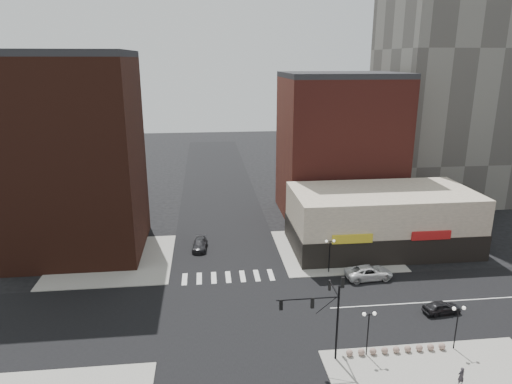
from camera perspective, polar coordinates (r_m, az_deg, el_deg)
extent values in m
plane|color=black|center=(47.68, -2.82, -15.01)|extent=(240.00, 240.00, 0.00)
cube|color=black|center=(47.68, -2.82, -15.00)|extent=(200.00, 14.00, 0.02)
cube|color=black|center=(47.67, -2.82, -15.00)|extent=(14.00, 200.00, 0.02)
cube|color=gray|center=(61.67, -17.44, -8.11)|extent=(15.00, 15.00, 0.12)
cube|color=gray|center=(62.75, 9.72, -7.13)|extent=(15.00, 15.00, 0.12)
cube|color=#3D1C13|center=(62.70, -21.79, 3.85)|extent=(16.00, 15.00, 25.00)
cube|color=#3D1C13|center=(82.53, -27.33, 1.31)|extent=(20.00, 18.00, 12.00)
cube|color=maroon|center=(74.63, 10.31, 5.41)|extent=(18.00, 15.00, 22.00)
cube|color=beige|center=(63.84, 15.39, -3.29)|extent=(24.00, 12.00, 8.00)
cube|color=black|center=(64.62, 15.24, -5.21)|extent=(24.20, 12.20, 3.40)
cylinder|color=black|center=(40.22, 10.13, -15.90)|extent=(0.18, 0.18, 7.00)
cylinder|color=black|center=(38.34, 6.49, -13.11)|extent=(5.20, 0.11, 0.11)
cylinder|color=black|center=(39.04, 8.81, -13.81)|extent=(1.72, 0.06, 1.46)
cylinder|color=black|center=(40.22, 9.70, -11.76)|extent=(0.11, 3.00, 0.11)
cube|color=black|center=(38.14, 3.15, -13.88)|extent=(0.28, 0.18, 0.95)
sphere|color=red|center=(37.99, 3.15, -13.49)|extent=(0.16, 0.16, 0.16)
cube|color=black|center=(38.62, 7.06, -13.58)|extent=(0.28, 0.18, 0.95)
sphere|color=red|center=(38.47, 7.08, -13.20)|extent=(0.16, 0.16, 0.16)
cube|color=black|center=(41.50, 9.18, -11.42)|extent=(0.18, 0.28, 0.95)
sphere|color=red|center=(41.37, 9.20, -11.06)|extent=(0.16, 0.16, 0.16)
cube|color=black|center=(38.42, 10.78, -11.05)|extent=(0.28, 0.18, 0.95)
sphere|color=red|center=(38.28, 10.80, -10.65)|extent=(0.16, 0.16, 0.16)
cylinder|color=black|center=(41.93, 13.79, -16.91)|extent=(0.11, 0.11, 4.00)
cylinder|color=black|center=(40.93, 13.97, -14.68)|extent=(0.90, 0.06, 0.06)
sphere|color=white|center=(40.74, 13.37, -14.63)|extent=(0.32, 0.32, 0.32)
sphere|color=white|center=(41.03, 14.59, -14.48)|extent=(0.32, 0.32, 0.32)
cylinder|color=black|center=(45.11, 23.74, -15.35)|extent=(0.11, 0.11, 4.00)
cylinder|color=black|center=(44.19, 24.02, -13.24)|extent=(0.90, 0.06, 0.06)
sphere|color=white|center=(43.93, 23.52, -13.21)|extent=(0.32, 0.32, 0.32)
sphere|color=white|center=(44.36, 24.55, -13.04)|extent=(0.32, 0.32, 0.32)
cylinder|color=black|center=(55.57, 9.16, -7.97)|extent=(0.11, 0.11, 4.00)
cylinder|color=black|center=(54.82, 9.25, -6.16)|extent=(0.90, 0.06, 0.06)
sphere|color=white|center=(54.66, 8.80, -6.09)|extent=(0.32, 0.32, 0.32)
sphere|color=white|center=(54.90, 9.71, -6.03)|extent=(0.32, 0.32, 0.32)
sphere|color=#8E6D62|center=(42.43, 11.61, -19.10)|extent=(0.59, 0.59, 0.59)
sphere|color=#8E6D62|center=(42.74, 13.03, -18.91)|extent=(0.59, 0.59, 0.59)
sphere|color=#8E6D62|center=(43.06, 14.42, -18.71)|extent=(0.59, 0.59, 0.59)
sphere|color=#8E6D62|center=(43.41, 15.79, -18.51)|extent=(0.59, 0.59, 0.59)
sphere|color=#8E6D62|center=(43.79, 17.13, -18.30)|extent=(0.59, 0.59, 0.59)
sphere|color=#8E6D62|center=(44.18, 18.45, -18.09)|extent=(0.59, 0.59, 0.59)
sphere|color=#8E6D62|center=(44.60, 19.73, -17.87)|extent=(0.59, 0.59, 0.59)
sphere|color=#8E6D62|center=(45.04, 20.99, -17.64)|extent=(0.59, 0.59, 0.59)
sphere|color=#8E6D62|center=(45.49, 22.23, -17.42)|extent=(0.59, 0.59, 0.59)
imported|color=silver|center=(55.68, 13.93, -9.74)|extent=(5.75, 2.99, 1.55)
imported|color=black|center=(51.04, 22.19, -13.22)|extent=(3.94, 1.91, 1.29)
imported|color=black|center=(62.48, -7.04, -6.52)|extent=(2.20, 4.69, 1.32)
imported|color=#2A272C|center=(41.66, 24.25, -20.26)|extent=(0.62, 0.46, 1.58)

